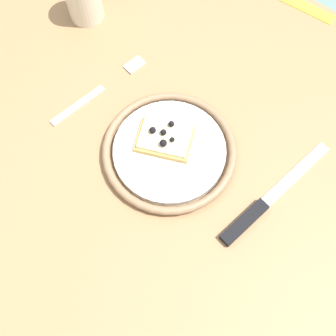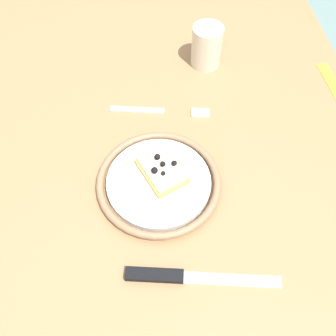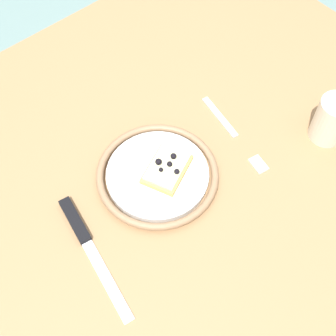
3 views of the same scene
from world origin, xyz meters
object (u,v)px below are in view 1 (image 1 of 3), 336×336
(plate, at_px, (170,151))
(fork, at_px, (100,90))
(dining_table, at_px, (146,168))
(knife, at_px, (259,209))
(pizza_slice_near, at_px, (165,138))

(plate, distance_m, fork, 0.17)
(fork, bearing_deg, dining_table, -16.19)
(plate, relative_size, fork, 1.10)
(plate, height_order, knife, plate)
(fork, bearing_deg, pizza_slice_near, -5.34)
(plate, bearing_deg, fork, 172.63)
(dining_table, relative_size, knife, 4.66)
(plate, height_order, fork, plate)
(dining_table, xyz_separation_m, knife, (0.21, 0.02, 0.10))
(dining_table, distance_m, fork, 0.17)
(plate, xyz_separation_m, fork, (-0.17, 0.02, -0.01))
(plate, xyz_separation_m, pizza_slice_near, (-0.02, 0.01, 0.01))
(dining_table, bearing_deg, fork, 163.81)
(pizza_slice_near, bearing_deg, fork, 174.66)
(plate, height_order, pizza_slice_near, pizza_slice_near)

